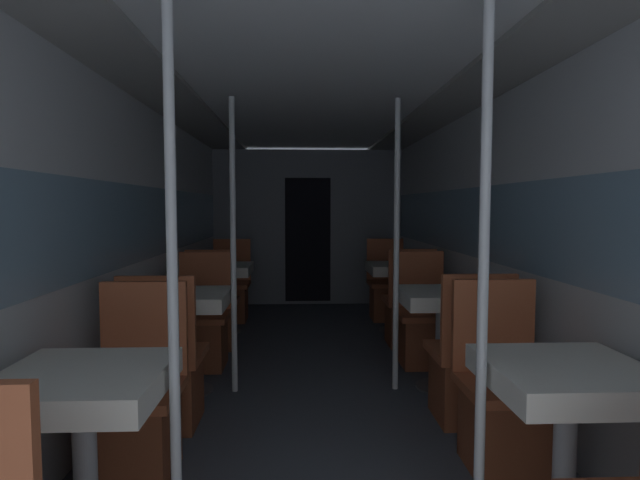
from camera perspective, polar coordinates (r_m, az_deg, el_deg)
name	(u,v)px	position (r m, az deg, el deg)	size (l,w,h in m)	color
wall_left	(137,243)	(4.01, -20.21, -0.30)	(0.05, 8.47, 2.18)	silver
wall_right	(488,242)	(4.09, 18.64, -0.19)	(0.05, 8.47, 2.18)	silver
ceiling_panel	(315,95)	(3.90, -0.60, 16.23)	(2.70, 8.47, 0.07)	silver
bulkhead_far	(308,228)	(7.07, -1.40, 1.41)	(2.65, 0.09, 2.18)	slate
dining_table_left_0	(83,398)	(2.23, -25.45, -16.01)	(0.62, 0.62, 0.75)	#4C4C51
chair_left_far_0	(135,420)	(2.86, -20.37, -18.72)	(0.46, 0.46, 0.98)	brown
support_pole_left_0	(173,283)	(2.01, -16.50, -4.75)	(0.04, 0.04, 2.18)	silver
dining_table_left_1	(186,307)	(3.85, -15.05, -7.40)	(0.62, 0.62, 0.75)	#4C4C51
chair_left_near_1	(166,380)	(3.39, -17.20, -15.04)	(0.46, 0.46, 0.98)	brown
chair_left_far_1	(202,333)	(4.49, -13.30, -10.27)	(0.46, 0.46, 0.98)	brown
support_pole_left_1	(233,247)	(3.73, -9.88, -0.74)	(0.04, 0.04, 2.18)	silver
dining_table_left_2	(223,275)	(5.57, -11.06, -3.90)	(0.62, 0.62, 0.75)	#4C4C51
chair_left_near_2	(214,318)	(5.05, -12.03, -8.67)	(0.46, 0.46, 0.98)	brown
chair_left_far_2	(231,296)	(6.19, -10.19, -6.33)	(0.46, 0.46, 0.98)	brown
dining_table_right_0	(567,391)	(2.33, 26.36, -15.17)	(0.62, 0.62, 0.75)	#4C4C51
chair_right_far_0	(505,413)	(2.94, 20.36, -18.09)	(0.46, 0.46, 0.98)	brown
support_pole_right_0	(483,281)	(2.08, 18.15, -4.50)	(0.04, 0.04, 2.18)	silver
dining_table_right_1	(442,305)	(3.91, 13.77, -7.21)	(0.62, 0.62, 0.75)	#4C4C51
chair_right_near_1	(467,376)	(3.46, 16.48, -14.66)	(0.46, 0.46, 0.98)	brown
chair_right_far_1	(422,330)	(4.54, 11.61, -10.09)	(0.46, 0.46, 0.98)	brown
support_pole_right_1	(396,246)	(3.77, 8.73, -0.69)	(0.04, 0.04, 2.18)	silver
dining_table_right_2	(397,274)	(5.61, 8.76, -3.82)	(0.62, 0.62, 0.75)	#4C4C51
chair_right_near_2	(408,316)	(5.10, 10.00, -8.54)	(0.46, 0.46, 0.98)	brown
chair_right_far_2	(387,295)	(6.23, 7.68, -6.25)	(0.46, 0.46, 0.98)	brown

